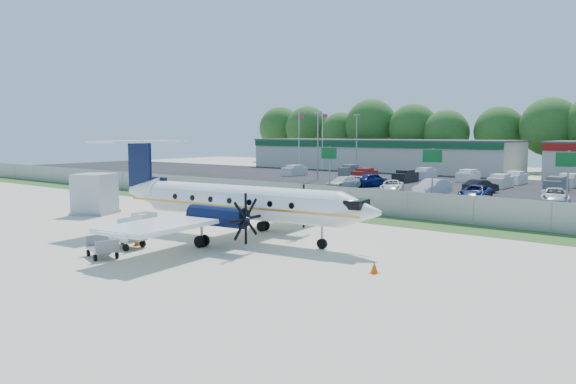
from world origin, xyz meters
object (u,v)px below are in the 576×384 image
Objects in this scene: baggage_cart_far at (102,248)px; baggage_cart_near at (124,238)px; pushback_tug at (140,223)px; service_container at (95,195)px; aircraft at (236,201)px.

baggage_cart_near is at bearing 118.46° from baggage_cart_far.
baggage_cart_near reaches higher than baggage_cart_far.
baggage_cart_near is (3.14, -3.48, -0.07)m from pushback_tug.
baggage_cart_far is 0.59× the size of service_container.
pushback_tug is at bearing -159.30° from aircraft.
pushback_tug is 1.06× the size of baggage_cart_near.
baggage_cart_near is at bearing -47.94° from pushback_tug.
pushback_tug is 1.14× the size of baggage_cart_far.
baggage_cart_far is (-1.84, -7.97, -1.77)m from aircraft.
pushback_tug is 7.10m from baggage_cart_far.
baggage_cart_near is at bearing -117.41° from aircraft.
baggage_cart_far is at bearing -31.81° from service_container.
aircraft is at bearing -2.78° from service_container.
baggage_cart_far is (1.17, -2.16, -0.07)m from baggage_cart_near.
service_container is (-12.92, 6.58, 0.93)m from baggage_cart_near.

